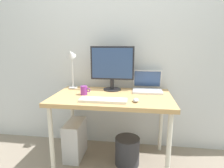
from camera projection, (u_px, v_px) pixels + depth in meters
ground_plane at (112, 160)px, 2.10m from camera, size 6.00×6.00×0.00m
back_wall at (117, 42)px, 2.23m from camera, size 4.40×0.04×2.60m
desk at (112, 102)px, 1.95m from camera, size 1.22×0.72×0.75m
monitor at (112, 66)px, 2.10m from camera, size 0.49×0.20×0.50m
laptop at (147, 86)px, 2.11m from camera, size 0.32×0.28×0.23m
desk_lamp at (71, 60)px, 2.15m from camera, size 0.11×0.16×0.48m
keyboard at (103, 100)px, 1.73m from camera, size 0.44×0.14×0.02m
mouse at (136, 100)px, 1.72m from camera, size 0.06×0.09×0.03m
coffee_mug at (84, 90)px, 1.96m from camera, size 0.11×0.07×0.09m
computer_tower at (75, 139)px, 2.14m from camera, size 0.18×0.36×0.42m
wastebasket at (127, 151)px, 2.01m from camera, size 0.26×0.26×0.30m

